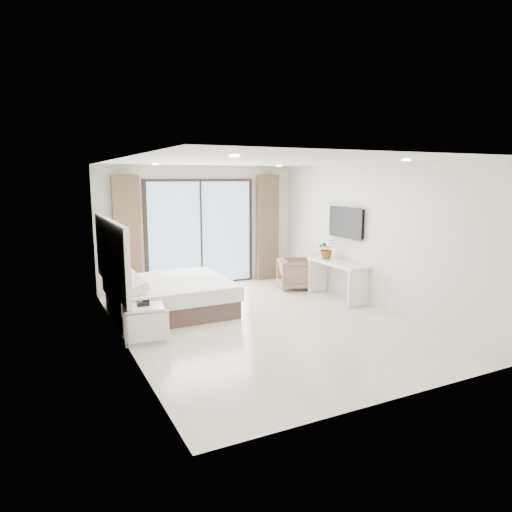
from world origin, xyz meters
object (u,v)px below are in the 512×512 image
object	(u,v)px
bed	(169,296)
armchair	(296,272)
console_desk	(337,272)
nightstand	(144,324)

from	to	relation	value
bed	armchair	distance (m)	3.06
bed	console_desk	bearing A→B (deg)	-10.15
armchair	nightstand	bearing A→B (deg)	134.96
nightstand	console_desk	distance (m)	4.13
bed	armchair	world-z (taller)	armchair
bed	nightstand	world-z (taller)	bed
bed	nightstand	size ratio (longest dim) A/B	3.23
nightstand	armchair	distance (m)	4.18
bed	nightstand	xyz separation A→B (m)	(-0.75, -1.30, -0.04)
bed	armchair	xyz separation A→B (m)	(3.02, 0.51, 0.06)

